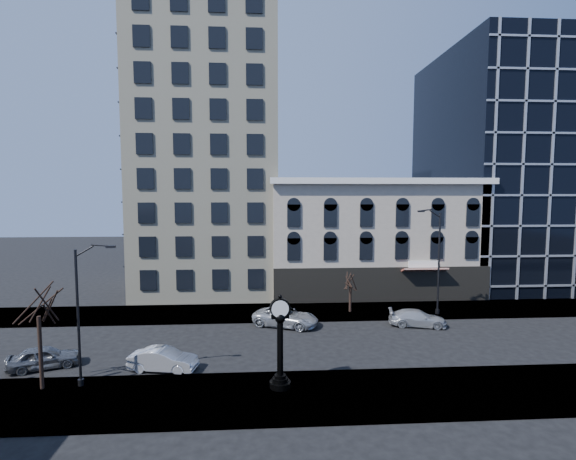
{
  "coord_description": "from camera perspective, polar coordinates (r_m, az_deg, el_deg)",
  "views": [
    {
      "loc": [
        -0.09,
        -29.55,
        10.88
      ],
      "look_at": [
        2.0,
        4.0,
        8.0
      ],
      "focal_mm": 26.0,
      "sensor_mm": 36.0,
      "label": 1
    }
  ],
  "objects": [
    {
      "name": "car_far_b",
      "position": [
        36.81,
        17.28,
        -11.43
      ],
      "size": [
        4.93,
        2.83,
        1.34
      ],
      "primitive_type": "imported",
      "rotation": [
        0.0,
        0.0,
        1.36
      ],
      "color": "#A5A8AD",
      "rests_on": "ground"
    },
    {
      "name": "ground",
      "position": [
        31.49,
        -3.3,
        -15.32
      ],
      "size": [
        160.0,
        160.0,
        0.0
      ],
      "primitive_type": "plane",
      "color": "black",
      "rests_on": "ground"
    },
    {
      "name": "street_lamp_near",
      "position": [
        25.71,
        -25.72,
        -5.85
      ],
      "size": [
        2.12,
        0.32,
        8.19
      ],
      "rotation": [
        0.0,
        0.0,
        0.01
      ],
      "color": "black",
      "rests_on": "sidewalk_near"
    },
    {
      "name": "sidewalk_near",
      "position": [
        24.12,
        -3.2,
        -21.77
      ],
      "size": [
        160.0,
        6.0,
        0.12
      ],
      "primitive_type": "cube",
      "color": "gray",
      "rests_on": "ground"
    },
    {
      "name": "street_clock",
      "position": [
        24.0,
        -1.09,
        -15.54
      ],
      "size": [
        1.19,
        1.19,
        5.27
      ],
      "rotation": [
        0.0,
        0.0,
        0.13
      ],
      "color": "black",
      "rests_on": "sidewalk_near"
    },
    {
      "name": "car_near_a",
      "position": [
        31.29,
        -30.38,
        -14.79
      ],
      "size": [
        4.41,
        3.04,
        1.39
      ],
      "primitive_type": "imported",
      "rotation": [
        0.0,
        0.0,
        1.95
      ],
      "color": "#595B60",
      "rests_on": "ground"
    },
    {
      "name": "car_far_a",
      "position": [
        35.21,
        -0.31,
        -11.83
      ],
      "size": [
        5.92,
        4.32,
        1.5
      ],
      "primitive_type": "imported",
      "rotation": [
        0.0,
        0.0,
        1.18
      ],
      "color": "#A5A8AD",
      "rests_on": "ground"
    },
    {
      "name": "bare_tree_far",
      "position": [
        38.77,
        8.54,
        -6.53
      ],
      "size": [
        2.42,
        2.42,
        4.15
      ],
      "color": "black",
      "rests_on": "sidewalk_far"
    },
    {
      "name": "car_near_b",
      "position": [
        28.08,
        -16.68,
        -16.6
      ],
      "size": [
        4.37,
        2.18,
        1.38
      ],
      "primitive_type": "imported",
      "rotation": [
        0.0,
        0.0,
        1.39
      ],
      "color": "silver",
      "rests_on": "ground"
    },
    {
      "name": "glass_office",
      "position": [
        59.88,
        29.1,
        7.27
      ],
      "size": [
        20.0,
        20.15,
        28.0
      ],
      "color": "black",
      "rests_on": "ground"
    },
    {
      "name": "bare_tree_near",
      "position": [
        26.79,
        -31.03,
        -8.25
      ],
      "size": [
        3.85,
        3.85,
        6.61
      ],
      "color": "black",
      "rests_on": "sidewalk_near"
    },
    {
      "name": "street_lamp_far",
      "position": [
        39.01,
        19.17,
        -0.48
      ],
      "size": [
        2.49,
        0.7,
        9.66
      ],
      "rotation": [
        0.0,
        0.0,
        3.31
      ],
      "color": "black",
      "rests_on": "sidewalk_far"
    },
    {
      "name": "victorian_row",
      "position": [
        47.28,
        11.28,
        -1.13
      ],
      "size": [
        22.6,
        11.19,
        12.5
      ],
      "color": "#B4A794",
      "rests_on": "ground"
    },
    {
      "name": "sidewalk_far",
      "position": [
        39.08,
        -3.36,
        -11.18
      ],
      "size": [
        160.0,
        6.0,
        0.12
      ],
      "primitive_type": "cube",
      "color": "gray",
      "rests_on": "ground"
    },
    {
      "name": "cream_tower",
      "position": [
        49.53,
        -10.85,
        14.62
      ],
      "size": [
        15.9,
        15.4,
        42.5
      ],
      "color": "beige",
      "rests_on": "ground"
    }
  ]
}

